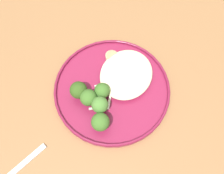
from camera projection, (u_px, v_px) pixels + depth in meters
ground at (119, 139)px, 1.32m from camera, size 6.00×6.00×0.00m
wooden_dining_table at (124, 87)px, 0.72m from camera, size 1.40×1.00×0.74m
dinner_plate at (112, 89)px, 0.62m from camera, size 0.29×0.29×0.02m
noodle_bed at (126, 74)px, 0.62m from camera, size 0.15×0.13×0.03m
seared_scallop_half_hidden at (112, 57)px, 0.64m from camera, size 0.03×0.03×0.02m
seared_scallop_large_seared at (128, 81)px, 0.61m from camera, size 0.02×0.02×0.01m
seared_scallop_tiny_bay at (112, 72)px, 0.62m from camera, size 0.03×0.03×0.02m
seared_scallop_center_golden at (122, 76)px, 0.62m from camera, size 0.03×0.03×0.01m
broccoli_floret_near_rim at (102, 91)px, 0.58m from camera, size 0.04×0.04×0.05m
broccoli_floret_left_leaning at (100, 122)px, 0.55m from camera, size 0.04×0.04×0.05m
broccoli_floret_beside_noodles at (100, 105)px, 0.56m from camera, size 0.04×0.04×0.06m
broccoli_floret_rear_charred at (79, 90)px, 0.58m from camera, size 0.04×0.04×0.05m
broccoli_floret_right_tilted at (88, 98)px, 0.57m from camera, size 0.04×0.04×0.05m
onion_sliver_short_strip at (97, 108)px, 0.59m from camera, size 0.03×0.03×0.00m
onion_sliver_long_sliver at (110, 101)px, 0.60m from camera, size 0.04×0.02×0.00m
onion_sliver_pale_crescent at (105, 83)px, 0.62m from camera, size 0.05×0.04×0.00m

